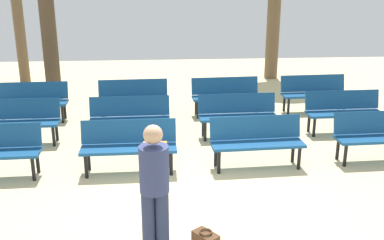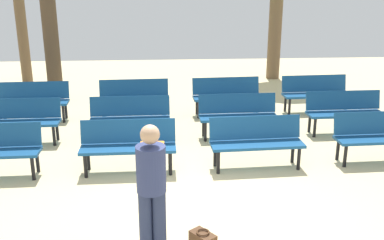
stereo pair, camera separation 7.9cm
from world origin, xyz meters
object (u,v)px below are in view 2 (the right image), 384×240
object	(u,v)px
bench_r2_c1	(134,96)
bench_r2_c3	(315,91)
bench_r0_c1	(128,143)
bench_r0_c2	(256,139)
bench_r1_c3	(344,110)
tree_0	(52,45)
bench_r2_c2	(227,94)
bench_r1_c1	(130,116)
bench_r2_c0	(33,99)
bench_r1_c0	(19,118)
visitor_with_backpack	(152,183)
bench_r0_c3	(379,134)
bench_r1_c2	(238,113)

from	to	relation	value
bench_r2_c1	bench_r2_c3	bearing A→B (deg)	0.10
bench_r0_c1	bench_r0_c2	distance (m)	2.19
bench_r1_c3	tree_0	size ratio (longest dim) A/B	0.55
bench_r2_c1	bench_r2_c2	size ratio (longest dim) A/B	1.00
bench_r0_c1	bench_r1_c1	world-z (taller)	same
bench_r2_c0	bench_r2_c3	world-z (taller)	same
bench_r1_c0	tree_0	world-z (taller)	tree_0
bench_r2_c2	bench_r1_c1	bearing A→B (deg)	-146.59
visitor_with_backpack	bench_r0_c1	bearing A→B (deg)	-76.99
bench_r1_c0	bench_r2_c2	bearing A→B (deg)	19.46
bench_r1_c1	visitor_with_backpack	xyz separation A→B (m)	(0.52, -4.00, 0.43)
bench_r1_c1	bench_r2_c3	bearing A→B (deg)	20.29
bench_r0_c2	bench_r0_c3	bearing A→B (deg)	0.21
bench_r1_c2	bench_r2_c0	world-z (taller)	same
bench_r0_c1	bench_r0_c3	bearing A→B (deg)	1.58
bench_r1_c1	bench_r1_c2	bearing A→B (deg)	0.30
bench_r0_c2	visitor_with_backpack	world-z (taller)	visitor_with_backpack
bench_r0_c3	tree_0	size ratio (longest dim) A/B	0.55
bench_r1_c3	bench_r2_c1	distance (m)	4.68
bench_r2_c2	tree_0	bearing A→B (deg)	157.96
bench_r1_c3	bench_r2_c1	size ratio (longest dim) A/B	1.00
bench_r0_c1	bench_r1_c3	world-z (taller)	same
bench_r2_c1	bench_r2_c3	world-z (taller)	same
bench_r2_c3	bench_r1_c3	bearing A→B (deg)	-88.57
bench_r1_c3	bench_r2_c1	world-z (taller)	same
bench_r0_c2	bench_r1_c0	xyz separation A→B (m)	(-4.44, 1.46, 0.00)
bench_r1_c1	bench_r2_c1	size ratio (longest dim) A/B	0.99
bench_r2_c0	visitor_with_backpack	xyz separation A→B (m)	(2.81, -5.43, 0.43)
bench_r0_c2	tree_0	distance (m)	6.44
bench_r2_c2	bench_r2_c0	bearing A→B (deg)	179.18
visitor_with_backpack	bench_r2_c2	bearing A→B (deg)	-103.85
bench_r1_c2	bench_r1_c3	xyz separation A→B (m)	(2.27, 0.09, 0.00)
bench_r0_c1	bench_r1_c0	world-z (taller)	same
bench_r2_c0	tree_0	size ratio (longest dim) A/B	0.55
bench_r2_c2	bench_r0_c1	bearing A→B (deg)	-126.85
bench_r1_c2	tree_0	distance (m)	5.40
bench_r2_c1	tree_0	bearing A→B (deg)	141.83
bench_r1_c1	visitor_with_backpack	distance (m)	4.06
bench_r0_c3	bench_r1_c0	xyz separation A→B (m)	(-6.68, 1.34, 0.00)
bench_r1_c3	tree_0	xyz separation A→B (m)	(-6.62, 2.96, 0.96)
bench_r0_c3	bench_r2_c1	distance (m)	5.37
bench_r1_c0	visitor_with_backpack	distance (m)	4.82
bench_r2_c0	bench_r1_c0	bearing A→B (deg)	-86.93
bench_r0_c1	bench_r1_c0	xyz separation A→B (m)	(-2.25, 1.50, 0.00)
bench_r0_c1	tree_0	distance (m)	5.23
bench_r1_c1	bench_r2_c1	world-z (taller)	same
bench_r1_c1	bench_r2_c2	distance (m)	2.70
bench_r0_c1	bench_r1_c1	bearing A→B (deg)	92.04
bench_r1_c1	bench_r2_c1	distance (m)	1.53
bench_r1_c3	bench_r2_c2	size ratio (longest dim) A/B	0.99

